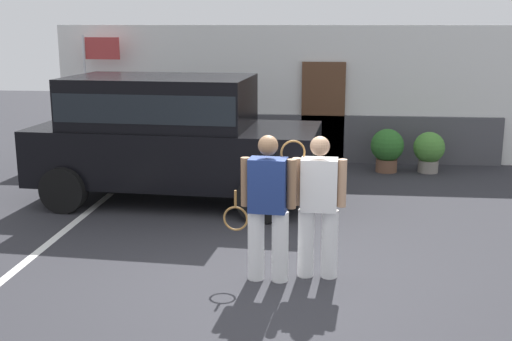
% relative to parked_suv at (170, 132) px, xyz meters
% --- Properties ---
extents(ground_plane, '(40.00, 40.00, 0.00)m').
position_rel_parked_suv_xyz_m(ground_plane, '(1.89, -3.41, -1.15)').
color(ground_plane, '#2D2D33').
extents(parking_stripe_0, '(0.12, 4.40, 0.01)m').
position_rel_parked_suv_xyz_m(parking_stripe_0, '(-1.14, -1.91, -1.14)').
color(parking_stripe_0, silver).
rests_on(parking_stripe_0, ground_plane).
extents(house_frontage, '(10.17, 0.40, 2.84)m').
position_rel_parked_suv_xyz_m(house_frontage, '(1.90, 3.50, 0.19)').
color(house_frontage, white).
rests_on(house_frontage, ground_plane).
extents(parked_suv, '(4.71, 2.39, 2.05)m').
position_rel_parked_suv_xyz_m(parked_suv, '(0.00, 0.00, 0.00)').
color(parked_suv, black).
rests_on(parked_suv, ground_plane).
extents(tennis_player_man, '(0.88, 0.30, 1.69)m').
position_rel_parked_suv_xyz_m(tennis_player_man, '(1.89, -3.24, -0.27)').
color(tennis_player_man, white).
rests_on(tennis_player_man, ground_plane).
extents(tennis_player_woman, '(0.76, 0.27, 1.66)m').
position_rel_parked_suv_xyz_m(tennis_player_woman, '(2.45, -3.08, -0.28)').
color(tennis_player_woman, white).
rests_on(tennis_player_woman, ground_plane).
extents(potted_plant_by_porch, '(0.65, 0.65, 0.86)m').
position_rel_parked_suv_xyz_m(potted_plant_by_porch, '(3.75, 2.51, -0.67)').
color(potted_plant_by_porch, brown).
rests_on(potted_plant_by_porch, ground_plane).
extents(potted_plant_secondary, '(0.61, 0.61, 0.80)m').
position_rel_parked_suv_xyz_m(potted_plant_secondary, '(4.57, 2.55, -0.70)').
color(potted_plant_secondary, gray).
rests_on(potted_plant_secondary, ground_plane).
extents(flag_pole, '(0.80, 0.07, 2.64)m').
position_rel_parked_suv_xyz_m(flag_pole, '(-2.30, 3.01, 0.70)').
color(flag_pole, silver).
rests_on(flag_pole, ground_plane).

